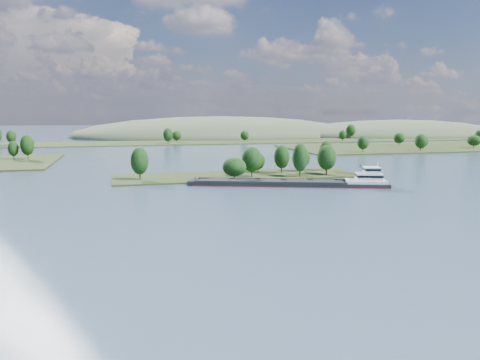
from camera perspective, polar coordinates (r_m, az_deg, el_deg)
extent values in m
plane|color=#3B5466|center=(134.00, 6.19, -2.95)|extent=(1800.00, 1800.00, 0.00)
cube|color=#253216|center=(190.59, -0.12, 0.43)|extent=(100.00, 30.00, 1.20)
cylinder|color=black|center=(186.41, 7.32, 1.05)|extent=(0.50, 0.50, 4.37)
ellipsoid|color=black|center=(185.81, 7.35, 2.75)|extent=(6.19, 6.19, 11.25)
cylinder|color=black|center=(200.74, 1.37, 1.48)|extent=(0.50, 0.50, 3.36)
ellipsoid|color=black|center=(200.28, 1.38, 2.69)|extent=(7.35, 7.35, 8.64)
cylinder|color=black|center=(185.31, 1.44, 1.00)|extent=(0.50, 0.50, 3.89)
ellipsoid|color=black|center=(184.75, 1.45, 2.52)|extent=(8.09, 8.09, 10.01)
cylinder|color=black|center=(198.09, 2.22, 1.30)|extent=(0.50, 0.50, 2.78)
ellipsoid|color=black|center=(197.69, 2.22, 2.31)|extent=(5.77, 5.77, 7.14)
cylinder|color=black|center=(176.62, -0.69, 0.46)|extent=(0.50, 0.50, 2.79)
ellipsoid|color=black|center=(176.18, -0.69, 1.60)|extent=(9.17, 9.17, 7.17)
cylinder|color=black|center=(180.75, -12.10, 0.66)|extent=(0.50, 0.50, 4.06)
ellipsoid|color=black|center=(180.16, -12.15, 2.29)|extent=(6.72, 6.72, 10.44)
cylinder|color=black|center=(198.08, 5.09, 1.43)|extent=(0.50, 0.50, 3.85)
ellipsoid|color=black|center=(197.56, 5.11, 2.84)|extent=(6.61, 6.61, 9.91)
cylinder|color=black|center=(208.69, 10.41, 1.73)|extent=(0.50, 0.50, 4.30)
ellipsoid|color=black|center=(208.16, 10.45, 3.23)|extent=(6.16, 6.16, 11.07)
cylinder|color=black|center=(194.63, 10.50, 1.23)|extent=(0.50, 0.50, 4.02)
ellipsoid|color=black|center=(194.08, 10.54, 2.73)|extent=(7.86, 7.86, 10.35)
cylinder|color=black|center=(204.67, 7.41, 1.51)|extent=(0.50, 0.50, 3.18)
ellipsoid|color=black|center=(204.24, 7.43, 2.64)|extent=(7.84, 7.84, 8.17)
cylinder|color=black|center=(278.07, -24.44, 2.76)|extent=(0.50, 0.50, 4.34)
ellipsoid|color=black|center=(277.67, -24.51, 3.90)|extent=(7.27, 7.27, 11.16)
cylinder|color=black|center=(281.28, -25.86, 2.62)|extent=(0.50, 0.50, 3.26)
ellipsoid|color=black|center=(280.96, -25.91, 3.46)|extent=(5.42, 5.42, 8.39)
cylinder|color=black|center=(310.10, 14.74, 3.63)|extent=(0.50, 0.50, 3.40)
ellipsoid|color=black|center=(309.81, 14.77, 4.43)|extent=(7.29, 7.29, 8.75)
cylinder|color=black|center=(375.82, 26.61, 3.76)|extent=(0.50, 0.50, 2.98)
ellipsoid|color=black|center=(375.60, 26.64, 4.33)|extent=(9.48, 9.48, 7.67)
cylinder|color=black|center=(329.74, 21.14, 3.63)|extent=(0.50, 0.50, 3.65)
ellipsoid|color=black|center=(329.44, 21.18, 4.43)|extent=(7.84, 7.84, 9.39)
cylinder|color=black|center=(351.28, 21.48, 3.80)|extent=(0.50, 0.50, 2.97)
ellipsoid|color=black|center=(351.05, 21.51, 4.42)|extent=(5.90, 5.90, 7.63)
cylinder|color=black|center=(381.03, 18.81, 4.25)|extent=(0.50, 0.50, 3.18)
ellipsoid|color=black|center=(380.80, 18.84, 4.86)|extent=(8.38, 8.38, 8.19)
cylinder|color=black|center=(441.77, 27.13, 4.30)|extent=(0.50, 0.50, 3.51)
ellipsoid|color=black|center=(441.56, 27.17, 4.87)|extent=(7.27, 7.27, 9.01)
cube|color=#253216|center=(406.54, -7.77, 4.50)|extent=(900.00, 60.00, 1.20)
cylinder|color=black|center=(428.98, 12.39, 4.87)|extent=(0.50, 0.50, 3.20)
ellipsoid|color=black|center=(428.78, 12.41, 5.41)|extent=(6.58, 6.58, 8.24)
cylinder|color=black|center=(409.52, -7.72, 4.83)|extent=(0.50, 0.50, 3.14)
ellipsoid|color=black|center=(409.31, -7.73, 5.39)|extent=(8.10, 8.10, 8.08)
cylinder|color=black|center=(474.08, 13.32, 5.22)|extent=(0.50, 0.50, 4.56)
ellipsoid|color=black|center=(473.83, 13.34, 5.92)|extent=(9.56, 9.56, 11.73)
cylinder|color=black|center=(407.62, -26.07, 4.10)|extent=(0.50, 0.50, 3.82)
ellipsoid|color=black|center=(407.37, -26.11, 4.78)|extent=(7.40, 7.40, 9.82)
cylinder|color=black|center=(408.04, 0.56, 4.90)|extent=(0.50, 0.50, 3.21)
ellipsoid|color=black|center=(407.83, 0.56, 5.47)|extent=(7.49, 7.49, 8.27)
cylinder|color=black|center=(385.72, -8.76, 4.68)|extent=(0.50, 0.50, 4.20)
ellipsoid|color=black|center=(385.44, -8.77, 5.47)|extent=(7.86, 7.86, 10.79)
ellipsoid|color=#45553A|center=(564.15, 18.67, 5.16)|extent=(260.00, 140.00, 36.00)
ellipsoid|color=#45553A|center=(514.82, -2.39, 5.33)|extent=(320.00, 160.00, 44.00)
cube|color=black|center=(167.65, 6.05, -0.54)|extent=(67.98, 31.06, 1.90)
cube|color=maroon|center=(167.71, 6.05, -0.67)|extent=(68.20, 31.28, 0.22)
cube|color=black|center=(171.68, 3.73, 0.10)|extent=(50.58, 18.09, 0.69)
cube|color=black|center=(163.31, 3.66, -0.32)|extent=(50.58, 18.09, 0.69)
cube|color=black|center=(167.51, 3.70, -0.15)|extent=(51.41, 24.52, 0.26)
cube|color=black|center=(168.98, -2.75, 0.02)|extent=(9.67, 9.25, 0.30)
cube|color=black|center=(167.96, 0.46, -0.02)|extent=(9.67, 9.25, 0.30)
cube|color=black|center=(167.47, 3.70, -0.06)|extent=(9.67, 9.25, 0.30)
cube|color=black|center=(167.52, 6.95, -0.10)|extent=(9.67, 9.25, 0.30)
cube|color=black|center=(168.11, 10.18, -0.14)|extent=(9.67, 9.25, 0.30)
cube|color=black|center=(170.59, -5.76, -0.27)|extent=(5.02, 8.18, 1.73)
cylinder|color=black|center=(170.26, -5.48, 0.13)|extent=(0.26, 0.26, 1.90)
cube|color=white|center=(170.03, 15.11, -0.16)|extent=(15.77, 12.40, 1.04)
cube|color=white|center=(169.95, 15.42, 0.41)|extent=(10.43, 9.38, 2.59)
cube|color=black|center=(169.91, 15.42, 0.53)|extent=(10.65, 9.60, 0.78)
cube|color=white|center=(169.83, 15.73, 1.16)|extent=(6.60, 6.60, 1.90)
cube|color=black|center=(169.79, 15.74, 1.27)|extent=(6.82, 6.82, 0.69)
cube|color=white|center=(169.71, 15.75, 1.50)|extent=(7.04, 7.04, 0.17)
cylinder|color=white|center=(170.02, 16.47, 1.84)|extent=(0.22, 0.22, 2.24)
cylinder|color=black|center=(171.63, 14.46, 1.68)|extent=(0.55, 0.55, 1.04)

